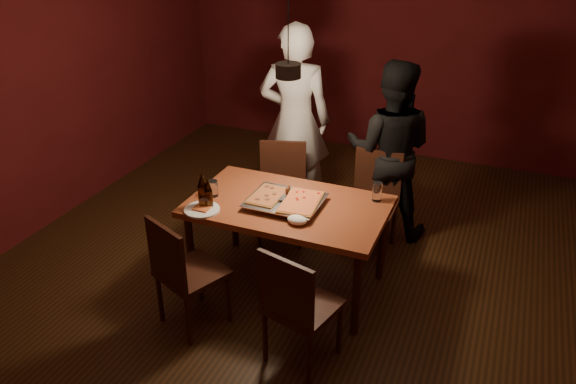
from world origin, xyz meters
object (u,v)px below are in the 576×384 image
at_px(chair_far_right, 374,193).
at_px(plate_slice, 202,210).
at_px(chair_near_right, 295,300).
at_px(chair_near_left, 181,265).
at_px(beer_bottle_a, 202,191).
at_px(beer_bottle_b, 208,194).
at_px(diner_dark, 389,150).
at_px(dining_table, 288,212).
at_px(pizza_tray, 285,202).
at_px(diner_white, 295,121).
at_px(pendant_lamp, 288,69).
at_px(chair_far_left, 282,182).

relative_size(chair_far_right, plate_slice, 1.82).
bearing_deg(chair_near_right, chair_near_left, -168.60).
height_order(chair_near_left, beer_bottle_a, beer_bottle_a).
height_order(beer_bottle_b, diner_dark, diner_dark).
height_order(dining_table, beer_bottle_a, beer_bottle_a).
bearing_deg(pizza_tray, plate_slice, -149.36).
xyz_separation_m(beer_bottle_b, plate_slice, (-0.03, -0.06, -0.11)).
height_order(chair_near_right, diner_white, diner_white).
xyz_separation_m(chair_near_right, plate_slice, (-0.94, 0.47, 0.22)).
bearing_deg(diner_white, beer_bottle_b, 71.96).
relative_size(dining_table, plate_slice, 5.63).
relative_size(chair_far_right, pendant_lamp, 0.44).
height_order(chair_far_left, chair_near_left, same).
height_order(chair_near_right, pizza_tray, chair_near_right).
relative_size(beer_bottle_b, plate_slice, 0.87).
xyz_separation_m(chair_far_right, diner_dark, (0.04, 0.32, 0.28)).
xyz_separation_m(chair_far_left, pendant_lamp, (0.32, -0.63, 1.22)).
distance_m(pizza_tray, diner_white, 1.38).
distance_m(chair_near_right, beer_bottle_b, 1.10).
bearing_deg(chair_near_right, beer_bottle_b, 164.70).
height_order(dining_table, pendant_lamp, pendant_lamp).
relative_size(pizza_tray, diner_dark, 0.34).
bearing_deg(chair_near_right, pendant_lamp, 129.73).
relative_size(chair_near_left, diner_dark, 0.34).
distance_m(chair_far_left, beer_bottle_b, 1.08).
height_order(chair_far_right, chair_near_left, same).
xyz_separation_m(chair_near_left, beer_bottle_a, (-0.07, 0.47, 0.35)).
bearing_deg(chair_near_left, dining_table, 80.31).
distance_m(diner_dark, pendant_lamp, 1.52).
height_order(chair_far_left, plate_slice, chair_far_left).
relative_size(chair_far_left, beer_bottle_a, 1.95).
xyz_separation_m(chair_far_left, beer_bottle_a, (-0.21, -1.02, 0.35)).
distance_m(chair_far_left, beer_bottle_a, 1.10).
bearing_deg(chair_near_right, diner_dark, 101.16).
bearing_deg(chair_far_right, chair_near_right, 86.95).
distance_m(pizza_tray, pendant_lamp, 0.99).
height_order(beer_bottle_b, pendant_lamp, pendant_lamp).
distance_m(chair_near_left, beer_bottle_a, 0.59).
xyz_separation_m(chair_far_left, diner_dark, (0.87, 0.44, 0.28)).
height_order(chair_near_left, beer_bottle_b, beer_bottle_b).
xyz_separation_m(beer_bottle_a, diner_dark, (1.07, 1.46, -0.07)).
bearing_deg(chair_far_right, plate_slice, 49.22).
bearing_deg(pendant_lamp, beer_bottle_a, -143.76).
bearing_deg(beer_bottle_a, chair_near_left, -81.34).
bearing_deg(plate_slice, chair_near_right, -26.42).
relative_size(dining_table, chair_far_left, 2.83).
height_order(chair_far_left, beer_bottle_b, beer_bottle_b).
relative_size(chair_far_left, pizza_tray, 0.96).
height_order(chair_far_left, pendant_lamp, pendant_lamp).
relative_size(pizza_tray, beer_bottle_a, 2.03).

